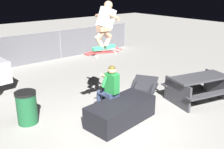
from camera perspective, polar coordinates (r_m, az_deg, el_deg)
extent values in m
plane|color=gray|center=(6.42, 1.28, -11.18)|extent=(40.00, 40.00, 0.00)
cube|color=black|center=(6.48, 1.95, -8.15)|extent=(1.86, 1.02, 0.54)
cube|color=#2D3856|center=(6.59, 0.00, -4.44)|extent=(0.32, 0.20, 0.12)
cube|color=#1E7233|center=(6.48, 0.00, -1.93)|extent=(0.24, 0.36, 0.50)
sphere|color=tan|center=(6.36, 0.00, 1.02)|extent=(0.20, 0.20, 0.20)
sphere|color=#4A3F19|center=(6.36, 0.00, 1.19)|extent=(0.19, 0.19, 0.19)
cylinder|color=#1E7233|center=(6.36, -1.64, -1.62)|extent=(0.20, 0.10, 0.29)
cylinder|color=tan|center=(6.44, -1.77, -0.39)|extent=(0.24, 0.10, 0.19)
cylinder|color=#1E7233|center=(6.63, 0.83, -0.75)|extent=(0.20, 0.10, 0.29)
cylinder|color=tan|center=(6.60, -0.28, 0.10)|extent=(0.24, 0.10, 0.19)
cylinder|color=#2D3856|center=(6.67, -1.78, -4.35)|extent=(0.19, 0.41, 0.14)
cylinder|color=#2D3856|center=(6.92, -2.92, -6.11)|extent=(0.11, 0.11, 0.50)
cube|color=black|center=(7.07, -3.17, -7.83)|extent=(0.13, 0.27, 0.08)
cylinder|color=#2D3856|center=(6.79, -0.69, -3.92)|extent=(0.19, 0.41, 0.14)
cylinder|color=#2D3856|center=(7.04, -1.85, -5.66)|extent=(0.11, 0.11, 0.50)
cube|color=black|center=(7.18, -2.11, -7.37)|extent=(0.13, 0.27, 0.08)
cube|color=#B72D2D|center=(6.26, -1.80, 4.95)|extent=(0.80, 0.22, 0.10)
cube|color=#B72D2D|center=(6.52, 1.39, 5.71)|extent=(0.12, 0.20, 0.07)
cube|color=#B72D2D|center=(6.01, -5.27, 4.48)|extent=(0.13, 0.20, 0.05)
cube|color=#99999E|center=(6.43, 0.22, 5.11)|extent=(0.07, 0.16, 0.04)
cylinder|color=white|center=(6.50, -0.28, 5.05)|extent=(0.05, 0.03, 0.05)
cylinder|color=white|center=(6.37, 0.72, 4.74)|extent=(0.05, 0.03, 0.05)
cube|color=#99999E|center=(6.11, -3.92, 4.33)|extent=(0.07, 0.16, 0.04)
cylinder|color=white|center=(6.19, -4.39, 4.27)|extent=(0.05, 0.03, 0.05)
cylinder|color=white|center=(6.04, -3.43, 3.93)|extent=(0.05, 0.03, 0.05)
cube|color=#2D9E66|center=(6.34, -0.50, 6.16)|extent=(0.26, 0.11, 0.08)
cube|color=#2D9E66|center=(6.13, -3.17, 5.70)|extent=(0.26, 0.11, 0.08)
cylinder|color=tan|center=(6.27, -0.89, 7.52)|extent=(0.24, 0.10, 0.31)
cylinder|color=#87644D|center=(6.19, -1.44, 9.25)|extent=(0.34, 0.14, 0.33)
cylinder|color=tan|center=(6.13, -2.78, 7.23)|extent=(0.24, 0.10, 0.31)
cylinder|color=#87644D|center=(6.13, -2.26, 9.14)|extent=(0.34, 0.14, 0.33)
cube|color=#87644D|center=(6.15, -1.86, 10.12)|extent=(0.30, 0.21, 0.12)
cube|color=white|center=(6.16, -1.27, 12.40)|extent=(0.46, 0.23, 0.52)
sphere|color=tan|center=(6.17, -0.83, 15.02)|extent=(0.20, 0.20, 0.20)
cylinder|color=tan|center=(6.34, -2.35, 13.12)|extent=(0.09, 0.45, 0.19)
cylinder|color=tan|center=(5.99, 0.18, 12.80)|extent=(0.09, 0.45, 0.19)
cube|color=#28282D|center=(8.54, 6.91, -3.14)|extent=(1.44, 1.30, 0.06)
cube|color=#28282D|center=(8.51, 6.93, -2.68)|extent=(1.40, 1.27, 0.40)
cube|color=#28282D|center=(8.73, 5.36, -2.13)|extent=(0.95, 0.61, 0.19)
cube|color=#28282D|center=(8.31, 8.57, -3.38)|extent=(0.95, 0.61, 0.19)
cube|color=#38383D|center=(7.87, 18.75, -0.63)|extent=(1.82, 1.11, 0.06)
cube|color=#38383D|center=(8.35, 16.00, -1.44)|extent=(1.71, 0.66, 0.04)
cube|color=#38383D|center=(7.61, 21.30, -4.01)|extent=(1.71, 0.66, 0.04)
cube|color=#38383D|center=(8.51, 22.31, -2.18)|extent=(0.34, 1.08, 0.72)
cube|color=#38383D|center=(7.51, 14.14, -4.06)|extent=(0.34, 1.08, 0.72)
cylinder|color=#19512D|center=(6.69, -18.23, -7.16)|extent=(0.49, 0.49, 0.76)
cylinder|color=black|center=(6.53, -18.60, -3.90)|extent=(0.51, 0.51, 0.06)
cylinder|color=slate|center=(12.29, -11.25, 6.47)|extent=(0.05, 0.05, 1.29)
cylinder|color=slate|center=(14.56, 2.83, 8.71)|extent=(0.05, 0.05, 1.29)
cylinder|color=slate|center=(11.38, -20.39, 8.00)|extent=(12.00, 0.04, 0.04)
cube|color=#59595E|center=(11.51, -20.03, 4.85)|extent=(12.00, 0.01, 1.29)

